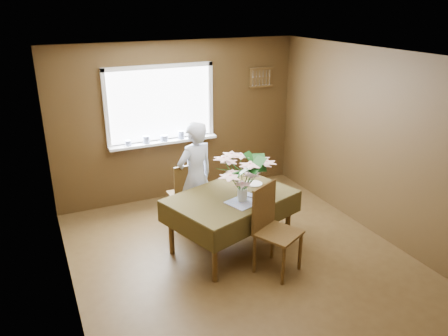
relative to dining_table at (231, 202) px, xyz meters
name	(u,v)px	position (x,y,z in m)	size (l,w,h in m)	color
floor	(242,260)	(-0.01, -0.34, -0.66)	(4.50, 4.50, 0.00)	#493419
ceiling	(246,57)	(-0.01, -0.34, 1.84)	(4.50, 4.50, 0.00)	white
wall_back	(179,121)	(-0.01, 1.91, 0.59)	(4.00, 4.00, 0.00)	brown
wall_front	(388,269)	(-0.01, -2.59, 0.59)	(4.00, 4.00, 0.00)	brown
wall_left	(62,198)	(-2.01, -0.34, 0.59)	(4.50, 4.50, 0.00)	brown
wall_right	(377,145)	(1.99, -0.34, 0.59)	(4.50, 4.50, 0.00)	brown
window_assembly	(162,118)	(-0.30, 1.85, 0.70)	(1.72, 0.20, 1.22)	white
spoon_rack	(261,77)	(1.44, 1.87, 1.19)	(0.44, 0.05, 0.33)	brown
dining_table	(231,202)	(0.00, 0.00, 0.00)	(1.79, 1.48, 0.76)	brown
chair_far	(186,193)	(-0.32, 0.78, -0.13)	(0.42, 0.42, 0.97)	brown
chair_near	(272,226)	(0.23, -0.63, -0.08)	(0.62, 0.62, 1.07)	brown
seated_woman	(195,177)	(-0.22, 0.67, 0.13)	(0.57, 0.38, 1.57)	white
flower_bouquet	(243,174)	(0.06, -0.19, 0.44)	(0.63, 0.63, 0.54)	white
side_plate	(254,184)	(0.43, 0.20, 0.10)	(0.22, 0.22, 0.01)	white
table_knife	(252,198)	(0.19, -0.18, 0.10)	(0.02, 0.23, 0.00)	silver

